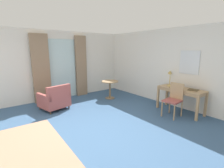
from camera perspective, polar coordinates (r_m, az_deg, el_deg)
The scene contains 13 objects.
ground at distance 3.98m, azimuth -6.78°, elevation -16.98°, with size 6.88×6.91×0.10m, color #38567A.
wall_back at distance 6.48m, azimuth -21.94°, elevation 5.82°, with size 6.48×0.12×2.55m, color silver.
wall_right at distance 5.82m, azimuth 20.90°, elevation 5.30°, with size 0.12×6.51×2.55m, color silver.
balcony_glass_door at distance 6.59m, azimuth -17.05°, elevation 4.91°, with size 1.11×0.02×2.24m, color silver.
curtain_panel_left at distance 6.25m, azimuth -23.40°, elevation 4.81°, with size 0.58×0.10×2.40m, color #897056.
curtain_panel_right at distance 6.80m, azimuth -10.67°, elevation 6.08°, with size 0.45×0.10×2.40m, color #897056.
writing_desk at distance 5.32m, azimuth 22.83°, elevation -2.38°, with size 0.56×1.34×0.73m.
desk_chair at distance 4.96m, azimuth 20.75°, elevation -4.57°, with size 0.49×0.44×0.94m.
desk_lamp at distance 5.59m, azimuth 19.47°, elevation 3.04°, with size 0.31×0.26×0.51m.
closed_book at distance 5.18m, azimuth 26.34°, elevation -1.82°, with size 0.22×0.25×0.02m, color brown.
armchair_by_window at distance 5.48m, azimuth -19.22°, elevation -5.09°, with size 0.91×0.89×0.81m.
round_cafe_table at distance 6.30m, azimuth -0.73°, elevation -0.55°, with size 0.64×0.64×0.69m.
wall_mirror at distance 5.48m, azimuth 25.26°, elevation 6.80°, with size 0.02×0.60×0.70m.
Camera 1 is at (-1.76, -3.01, 1.87)m, focal length 26.32 mm.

